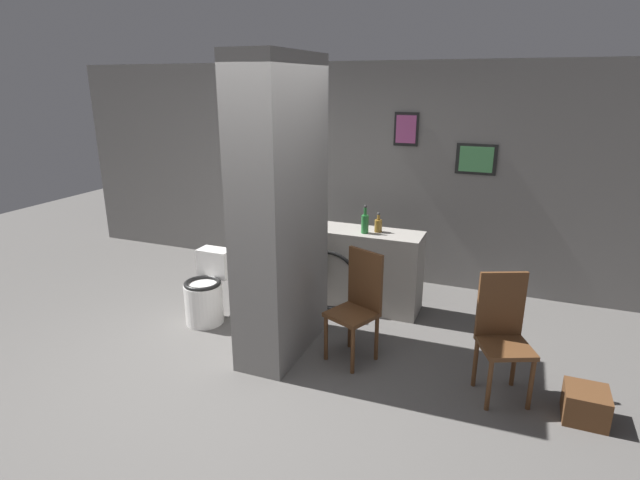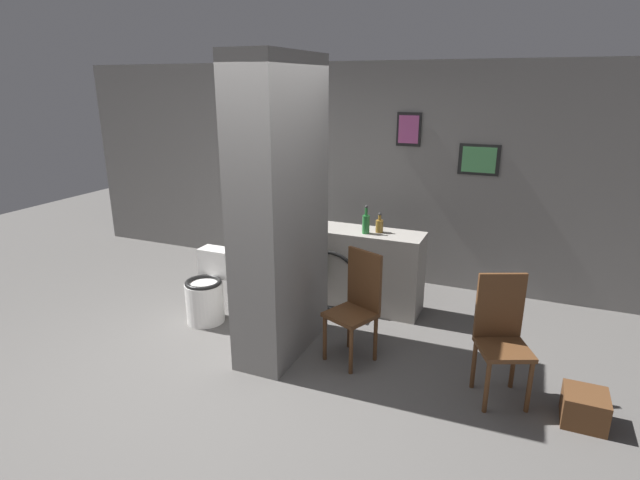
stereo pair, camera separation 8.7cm
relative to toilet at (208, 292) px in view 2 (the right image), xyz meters
name	(u,v)px [view 2 (the right image)]	position (x,y,z in m)	size (l,w,h in m)	color
ground_plane	(245,373)	(0.88, -0.74, -0.31)	(14.00, 14.00, 0.00)	#5B5956
wall_back	(352,172)	(0.88, 1.89, 1.00)	(8.00, 0.09, 2.60)	gray
pillar_center	(280,211)	(0.97, -0.19, 0.99)	(0.47, 1.09, 2.60)	gray
counter_shelf	(364,269)	(1.39, 0.92, 0.13)	(1.24, 0.44, 0.87)	gray
toilet	(208,292)	(0.00, 0.00, 0.00)	(0.38, 0.54, 0.71)	white
chair_near_pillar	(357,303)	(1.66, -0.11, 0.22)	(0.49, 0.49, 0.99)	brown
chair_by_doorway	(501,334)	(2.86, -0.21, 0.22)	(0.49, 0.49, 0.99)	brown
bicycle	(290,273)	(0.61, 0.70, 0.05)	(1.63, 0.42, 0.73)	black
bottle_tall	(366,223)	(1.42, 0.84, 0.67)	(0.08, 0.08, 0.30)	#267233
bottle_short	(379,225)	(1.53, 0.93, 0.64)	(0.08, 0.08, 0.21)	olive
floor_crate	(584,408)	(3.48, -0.33, -0.19)	(0.30, 0.30, 0.24)	brown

